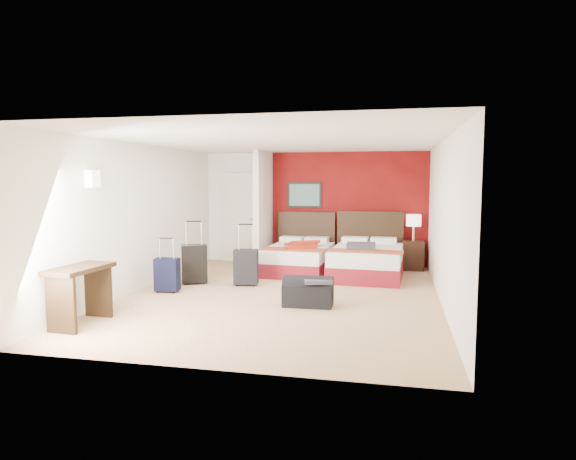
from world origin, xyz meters
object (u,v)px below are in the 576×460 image
(nightstand, at_px, (413,255))
(bed_left, at_px, (298,259))
(bed_right, at_px, (367,262))
(suitcase_charcoal, at_px, (246,268))
(table_lamp, at_px, (413,228))
(suitcase_black, at_px, (194,265))
(duffel_bag, at_px, (308,294))
(desk, at_px, (81,296))
(red_suitcase_open, at_px, (302,245))
(suitcase_navy, at_px, (167,276))

(nightstand, bearing_deg, bed_left, -163.26)
(bed_right, distance_m, nightstand, 1.34)
(nightstand, relative_size, suitcase_charcoal, 1.00)
(bed_right, height_order, table_lamp, table_lamp)
(nightstand, distance_m, suitcase_black, 4.56)
(suitcase_black, bearing_deg, suitcase_charcoal, -21.00)
(bed_left, xyz_separation_m, nightstand, (2.31, 0.79, 0.04))
(nightstand, height_order, suitcase_charcoal, same)
(bed_left, relative_size, suitcase_black, 2.59)
(duffel_bag, bearing_deg, bed_left, 102.77)
(nightstand, height_order, duffel_bag, nightstand)
(suitcase_black, bearing_deg, table_lamp, 6.54)
(nightstand, relative_size, desk, 0.67)
(red_suitcase_open, distance_m, suitcase_navy, 2.90)
(duffel_bag, bearing_deg, desk, -151.31)
(nightstand, distance_m, desk, 6.67)
(duffel_bag, distance_m, desk, 3.16)
(suitcase_black, bearing_deg, nightstand, 6.54)
(bed_left, distance_m, desk, 4.72)
(suitcase_navy, bearing_deg, duffel_bag, -14.54)
(suitcase_charcoal, bearing_deg, desk, -124.86)
(bed_left, height_order, desk, desk)
(suitcase_navy, bearing_deg, desk, -102.45)
(red_suitcase_open, bearing_deg, suitcase_charcoal, -143.72)
(suitcase_charcoal, xyz_separation_m, duffel_bag, (1.33, -1.20, -0.12))
(table_lamp, bearing_deg, desk, -131.02)
(suitcase_charcoal, distance_m, duffel_bag, 1.80)
(bed_right, distance_m, duffel_bag, 2.57)
(bed_right, xyz_separation_m, duffel_bag, (-0.74, -2.46, -0.10))
(duffel_bag, bearing_deg, suitcase_navy, 169.31)
(bed_left, height_order, suitcase_black, suitcase_black)
(table_lamp, height_order, suitcase_navy, table_lamp)
(bed_right, bearing_deg, suitcase_black, -153.97)
(suitcase_navy, height_order, duffel_bag, suitcase_navy)
(nightstand, bearing_deg, duffel_bag, -117.63)
(bed_right, distance_m, desk, 5.33)
(table_lamp, bearing_deg, duffel_bag, -115.40)
(table_lamp, distance_m, suitcase_charcoal, 3.78)
(bed_left, distance_m, suitcase_black, 2.23)
(bed_right, relative_size, nightstand, 3.08)
(suitcase_charcoal, relative_size, duffel_bag, 0.84)
(red_suitcase_open, distance_m, table_lamp, 2.40)
(nightstand, xyz_separation_m, duffel_bag, (-1.64, -3.46, -0.12))
(desk, bearing_deg, nightstand, 52.99)
(red_suitcase_open, relative_size, suitcase_black, 1.18)
(red_suitcase_open, height_order, desk, desk)
(suitcase_charcoal, distance_m, desk, 3.11)
(table_lamp, distance_m, duffel_bag, 3.89)
(nightstand, distance_m, suitcase_charcoal, 3.73)
(duffel_bag, xyz_separation_m, desk, (-2.73, -1.57, 0.20))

